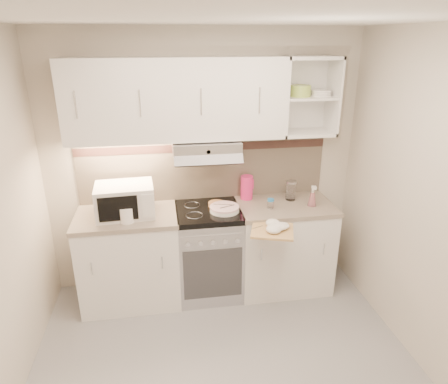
% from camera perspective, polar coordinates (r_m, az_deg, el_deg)
% --- Properties ---
extents(ground, '(3.00, 3.00, 0.00)m').
position_cam_1_polar(ground, '(3.35, 0.53, -24.60)').
color(ground, gray).
rests_on(ground, ground).
extents(room_shell, '(3.04, 2.84, 2.52)m').
position_cam_1_polar(room_shell, '(2.80, -0.58, 5.20)').
color(room_shell, beige).
rests_on(room_shell, ground).
extents(base_cabinet_left, '(0.90, 0.60, 0.86)m').
position_cam_1_polar(base_cabinet_left, '(3.94, -13.21, -9.39)').
color(base_cabinet_left, white).
rests_on(base_cabinet_left, ground).
extents(worktop_left, '(0.92, 0.62, 0.04)m').
position_cam_1_polar(worktop_left, '(3.74, -13.78, -3.43)').
color(worktop_left, gray).
rests_on(worktop_left, base_cabinet_left).
extents(base_cabinet_right, '(0.90, 0.60, 0.86)m').
position_cam_1_polar(base_cabinet_right, '(4.09, 8.39, -7.80)').
color(base_cabinet_right, white).
rests_on(base_cabinet_right, ground).
extents(worktop_right, '(0.92, 0.62, 0.04)m').
position_cam_1_polar(worktop_right, '(3.90, 8.74, -2.00)').
color(worktop_right, gray).
rests_on(worktop_right, base_cabinet_right).
extents(electric_range, '(0.60, 0.60, 0.90)m').
position_cam_1_polar(electric_range, '(3.94, -2.19, -8.47)').
color(electric_range, '#B7B7BC').
rests_on(electric_range, ground).
extents(microwave, '(0.53, 0.41, 0.29)m').
position_cam_1_polar(microwave, '(3.67, -13.98, -1.13)').
color(microwave, silver).
rests_on(microwave, worktop_left).
extents(watering_can, '(0.25, 0.13, 0.21)m').
position_cam_1_polar(watering_can, '(3.55, -13.62, -3.06)').
color(watering_can, white).
rests_on(watering_can, worktop_left).
extents(plate_stack, '(0.27, 0.27, 0.06)m').
position_cam_1_polar(plate_stack, '(3.68, 0.07, -2.40)').
color(plate_stack, white).
rests_on(plate_stack, electric_range).
extents(bread_loaf, '(0.16, 0.16, 0.04)m').
position_cam_1_polar(bread_loaf, '(3.79, -1.09, -1.76)').
color(bread_loaf, '#B37C43').
rests_on(bread_loaf, electric_range).
extents(pink_pitcher, '(0.13, 0.12, 0.24)m').
position_cam_1_polar(pink_pitcher, '(3.94, 3.28, 0.66)').
color(pink_pitcher, '#E72571').
rests_on(pink_pitcher, worktop_right).
extents(glass_jar, '(0.10, 0.10, 0.19)m').
position_cam_1_polar(glass_jar, '(3.97, 9.52, 0.24)').
color(glass_jar, silver).
rests_on(glass_jar, worktop_right).
extents(spice_jar, '(0.06, 0.06, 0.09)m').
position_cam_1_polar(spice_jar, '(3.76, 6.67, -1.64)').
color(spice_jar, white).
rests_on(spice_jar, worktop_right).
extents(spray_bottle, '(0.08, 0.08, 0.21)m').
position_cam_1_polar(spray_bottle, '(3.87, 12.51, -0.76)').
color(spray_bottle, pink).
rests_on(spray_bottle, worktop_right).
extents(cutting_board, '(0.43, 0.41, 0.02)m').
position_cam_1_polar(cutting_board, '(3.42, 6.92, -5.51)').
color(cutting_board, '#B2755A').
rests_on(cutting_board, base_cabinet_right).
extents(dish_towel, '(0.26, 0.23, 0.06)m').
position_cam_1_polar(dish_towel, '(3.42, 7.34, -4.78)').
color(dish_towel, white).
rests_on(dish_towel, cutting_board).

